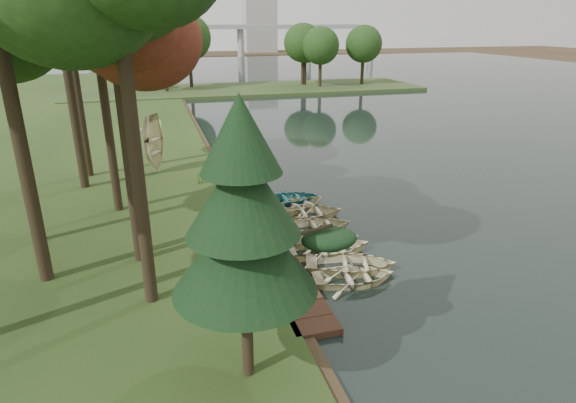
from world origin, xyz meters
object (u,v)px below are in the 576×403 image
object	(u,v)px
boardwalk	(263,236)
stored_rowboat	(157,166)
rowboat_0	(354,275)
pine_tree	(243,217)
rowboat_2	(327,246)
rowboat_1	(351,262)

from	to	relation	value
boardwalk	stored_rowboat	xyz separation A→B (m)	(-4.47, 11.28, 0.55)
rowboat_0	pine_tree	size ratio (longest dim) A/B	0.42
pine_tree	rowboat_0	bearing A→B (deg)	39.97
boardwalk	pine_tree	world-z (taller)	pine_tree
rowboat_2	stored_rowboat	size ratio (longest dim) A/B	0.99
rowboat_0	stored_rowboat	distance (m)	17.67
rowboat_2	boardwalk	bearing A→B (deg)	47.67
boardwalk	rowboat_1	distance (m)	4.90
boardwalk	rowboat_1	bearing A→B (deg)	-56.27
rowboat_1	pine_tree	size ratio (longest dim) A/B	0.47
rowboat_0	boardwalk	bearing A→B (deg)	32.81
boardwalk	rowboat_1	xyz separation A→B (m)	(2.72, -4.07, 0.28)
rowboat_0	rowboat_2	world-z (taller)	rowboat_2
boardwalk	pine_tree	xyz separation A→B (m)	(-2.57, -9.19, 4.90)
rowboat_0	stored_rowboat	xyz separation A→B (m)	(-6.92, 16.26, 0.31)
rowboat_0	rowboat_1	distance (m)	0.96
rowboat_2	rowboat_0	bearing A→B (deg)	-173.05
rowboat_0	stored_rowboat	bearing A→B (deg)	29.72
rowboat_0	rowboat_1	bearing A→B (deg)	-9.84
rowboat_0	pine_tree	world-z (taller)	pine_tree
rowboat_2	rowboat_1	bearing A→B (deg)	-162.30
rowboat_0	pine_tree	bearing A→B (deg)	136.65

